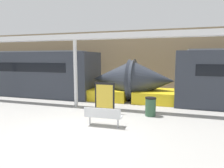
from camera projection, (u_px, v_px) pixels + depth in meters
ground_plane at (74, 136)px, 6.95m from camera, size 60.00×60.00×0.00m
station_wall at (134, 60)px, 16.86m from camera, size 56.00×0.20×5.00m
train_right at (7, 73)px, 15.60m from camera, size 20.07×2.93×3.20m
bench_near at (103, 115)px, 7.88m from camera, size 1.49×0.49×0.77m
trash_bin at (150, 107)px, 9.35m from camera, size 0.51×0.51×0.88m
poster_board at (105, 98)px, 9.80m from camera, size 1.00×0.07×1.52m
support_column_near at (76, 74)px, 11.02m from camera, size 0.20×0.20×3.68m
canopy_beam at (75, 37)px, 10.76m from camera, size 28.00×0.60×0.28m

